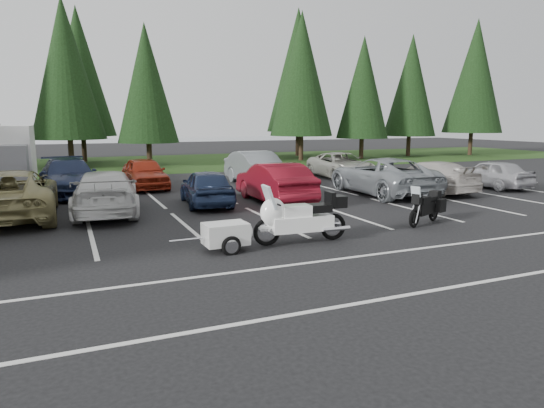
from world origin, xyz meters
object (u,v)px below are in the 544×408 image
at_px(box_truck, 4,158).
at_px(car_near_5, 274,182).
at_px(car_near_6, 382,176).
at_px(car_near_8, 491,174).
at_px(car_near_2, 11,194).
at_px(car_far_2, 145,173).
at_px(car_near_4, 206,187).
at_px(car_far_1, 68,177).
at_px(cargo_trailer, 226,237).
at_px(car_near_3, 106,192).
at_px(car_far_4, 341,166).
at_px(touring_motorcycle, 301,213).
at_px(car_near_7, 429,177).
at_px(adventure_motorcycle, 425,204).
at_px(car_far_3, 257,168).

bearing_deg(box_truck, car_near_5, -39.22).
bearing_deg(car_near_6, car_near_8, 178.72).
bearing_deg(car_near_2, car_far_2, -131.76).
bearing_deg(car_near_4, car_far_1, -40.08).
bearing_deg(car_near_5, cargo_trailer, 57.59).
bearing_deg(car_near_6, car_near_5, 3.28).
relative_size(car_near_3, car_near_5, 1.10).
bearing_deg(car_near_3, car_near_6, -173.73).
bearing_deg(car_far_4, touring_motorcycle, -120.37).
bearing_deg(touring_motorcycle, cargo_trailer, -176.95).
bearing_deg(car_near_2, car_near_6, 179.11).
bearing_deg(cargo_trailer, car_near_7, 25.94).
height_order(car_far_1, adventure_motorcycle, car_far_1).
xyz_separation_m(car_far_3, touring_motorcycle, (-3.24, -11.32, -0.03)).
distance_m(car_near_4, car_near_5, 2.64).
xyz_separation_m(car_near_2, car_near_7, (16.39, -0.56, -0.10)).
distance_m(car_far_4, touring_motorcycle, 14.69).
height_order(car_near_5, touring_motorcycle, touring_motorcycle).
relative_size(car_near_5, touring_motorcycle, 1.65).
relative_size(car_near_2, car_near_6, 1.01).
bearing_deg(car_far_4, car_near_6, -99.40).
relative_size(car_near_7, touring_motorcycle, 1.68).
bearing_deg(cargo_trailer, car_far_3, 63.41).
xyz_separation_m(car_near_3, touring_motorcycle, (4.30, -6.10, 0.04)).
bearing_deg(car_near_5, box_truck, -38.87).
relative_size(car_near_6, car_near_7, 1.20).
bearing_deg(car_near_2, touring_motorcycle, 137.84).
relative_size(car_near_3, car_far_2, 1.21).
distance_m(car_far_4, adventure_motorcycle, 12.09).
distance_m(car_near_2, car_far_4, 16.55).
distance_m(car_near_5, car_far_4, 8.77).
height_order(car_near_3, car_near_4, car_near_3).
relative_size(car_near_2, car_near_8, 1.47).
relative_size(box_truck, car_near_4, 1.40).
bearing_deg(car_near_4, box_truck, -40.87).
distance_m(box_truck, car_far_4, 16.70).
relative_size(car_near_4, car_far_1, 0.76).
height_order(car_near_4, car_far_3, car_far_3).
relative_size(car_near_2, car_near_5, 1.22).
bearing_deg(car_near_7, car_near_6, -13.07).
relative_size(car_near_5, car_far_4, 0.93).
xyz_separation_m(car_near_3, car_near_5, (6.22, 0.06, 0.03)).
distance_m(car_near_3, car_far_3, 9.17).
xyz_separation_m(touring_motorcycle, cargo_trailer, (-2.03, 0.02, -0.43)).
height_order(car_near_8, car_far_3, car_far_3).
height_order(car_near_3, car_far_1, car_far_1).
bearing_deg(adventure_motorcycle, car_far_2, 95.89).
bearing_deg(car_near_7, car_near_4, -8.04).
bearing_deg(car_far_4, car_near_7, -77.79).
bearing_deg(car_near_2, box_truck, -83.27).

